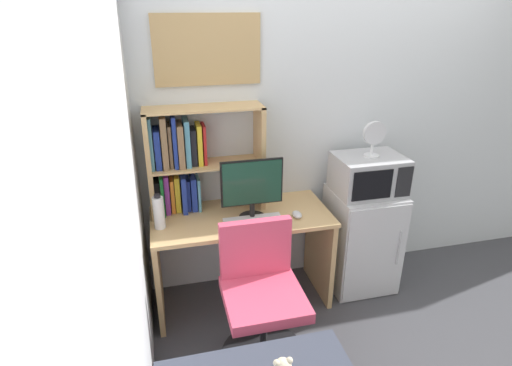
# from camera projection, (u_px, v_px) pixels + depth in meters

# --- Properties ---
(wall_back) EXTENTS (6.40, 0.04, 2.60)m
(wall_back) POSITION_uv_depth(u_px,v_px,m) (395.00, 116.00, 3.27)
(wall_back) COLOR silver
(wall_back) RESTS_ON ground_plane
(wall_left) EXTENTS (0.04, 4.40, 2.60)m
(wall_left) POSITION_uv_depth(u_px,v_px,m) (114.00, 267.00, 1.39)
(wall_left) COLOR silver
(wall_left) RESTS_ON ground_plane
(desk) EXTENTS (1.27, 0.59, 0.74)m
(desk) POSITION_uv_depth(u_px,v_px,m) (242.00, 242.00, 3.01)
(desk) COLOR tan
(desk) RESTS_ON ground_plane
(hutch_bookshelf) EXTENTS (0.80, 0.25, 0.75)m
(hutch_bookshelf) POSITION_uv_depth(u_px,v_px,m) (188.00, 159.00, 2.86)
(hutch_bookshelf) COLOR tan
(hutch_bookshelf) RESTS_ON desk
(monitor) EXTENTS (0.43, 0.19, 0.43)m
(monitor) POSITION_uv_depth(u_px,v_px,m) (252.00, 187.00, 2.79)
(monitor) COLOR black
(monitor) RESTS_ON desk
(keyboard) EXTENTS (0.40, 0.13, 0.02)m
(keyboard) POSITION_uv_depth(u_px,v_px,m) (253.00, 221.00, 2.83)
(keyboard) COLOR silver
(keyboard) RESTS_ON desk
(computer_mouse) EXTENTS (0.06, 0.10, 0.04)m
(computer_mouse) POSITION_uv_depth(u_px,v_px,m) (297.00, 215.00, 2.89)
(computer_mouse) COLOR silver
(computer_mouse) RESTS_ON desk
(water_bottle) EXTENTS (0.07, 0.07, 0.24)m
(water_bottle) POSITION_uv_depth(u_px,v_px,m) (159.00, 212.00, 2.72)
(water_bottle) COLOR silver
(water_bottle) RESTS_ON desk
(mini_fridge) EXTENTS (0.50, 0.49, 0.81)m
(mini_fridge) POSITION_uv_depth(u_px,v_px,m) (361.00, 239.00, 3.27)
(mini_fridge) COLOR silver
(mini_fridge) RESTS_ON ground_plane
(microwave) EXTENTS (0.49, 0.38, 0.28)m
(microwave) POSITION_uv_depth(u_px,v_px,m) (369.00, 175.00, 3.05)
(microwave) COLOR #ADADB2
(microwave) RESTS_ON mini_fridge
(desk_fan) EXTENTS (0.17, 0.11, 0.26)m
(desk_fan) POSITION_uv_depth(u_px,v_px,m) (374.00, 137.00, 2.93)
(desk_fan) COLOR silver
(desk_fan) RESTS_ON microwave
(desk_chair) EXTENTS (0.55, 0.55, 0.90)m
(desk_chair) POSITION_uv_depth(u_px,v_px,m) (262.00, 304.00, 2.58)
(desk_chair) COLOR black
(desk_chair) RESTS_ON ground_plane
(wall_corkboard) EXTENTS (0.71, 0.02, 0.45)m
(wall_corkboard) POSITION_uv_depth(u_px,v_px,m) (207.00, 50.00, 2.71)
(wall_corkboard) COLOR tan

